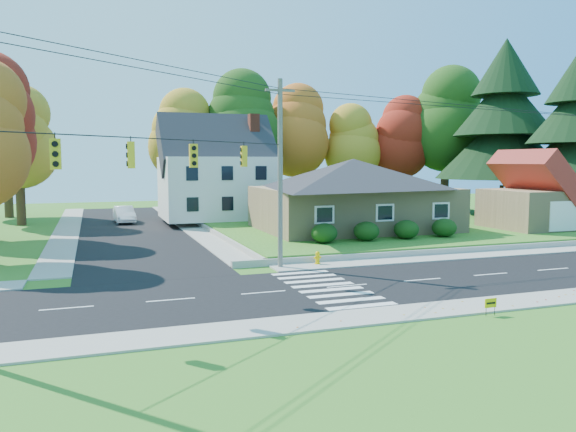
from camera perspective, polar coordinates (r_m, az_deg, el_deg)
name	(u,v)px	position (r m, az deg, el deg)	size (l,w,h in m)	color
ground	(347,286)	(26.08, 6.02, -7.11)	(120.00, 120.00, 0.00)	#3D7923
road_main	(347,286)	(26.08, 6.02, -7.09)	(90.00, 8.00, 0.02)	black
road_cross	(130,229)	(49.41, -15.74, -1.25)	(8.00, 44.00, 0.02)	black
sidewalk_north	(308,266)	(30.57, 2.01, -5.12)	(90.00, 2.00, 0.08)	#9C9A90
sidewalk_south	(404,313)	(21.79, 11.71, -9.64)	(90.00, 2.00, 0.08)	#9C9A90
lawn	(379,223)	(50.36, 9.23, -0.71)	(30.00, 30.00, 0.50)	#3D7923
ranch_house	(353,193)	(43.40, 6.62, 2.32)	(14.60, 10.60, 5.40)	tan
colonial_house	(218,174)	(52.17, -7.14, 4.30)	(10.40, 8.40, 9.60)	silver
garage	(537,198)	(48.11, 23.98, 1.68)	(7.30, 6.30, 4.60)	tan
hedge_row	(387,230)	(37.88, 9.99, -1.44)	(10.70, 1.70, 1.27)	#163A10
traffic_infrastructure	(333,173)	(26.62, 4.60, 4.34)	(38.10, 10.66, 10.00)	#666059
tree_lot_0	(185,135)	(57.74, -10.45, 8.07)	(6.72, 6.72, 12.51)	#3F2A19
tree_lot_1	(245,123)	(58.07, -4.38, 9.42)	(7.84, 7.84, 14.60)	#3F2A19
tree_lot_2	(297,131)	(60.79, 0.92, 8.65)	(7.28, 7.28, 13.56)	#3F2A19
tree_lot_3	(352,143)	(62.15, 6.48, 7.34)	(6.16, 6.16, 11.47)	#3F2A19
tree_lot_4	(405,138)	(64.13, 11.76, 7.79)	(6.72, 6.72, 12.51)	#3F2A19
tree_lot_5	(446,120)	(64.73, 15.80, 9.41)	(8.40, 8.40, 15.64)	#3F2A19
conifer_east_a	(504,123)	(58.94, 21.09, 8.79)	(12.80, 12.80, 16.96)	#3F2A19
tree_west_2	(18,137)	(55.37, -25.76, 7.20)	(6.72, 6.72, 12.51)	#3F2A19
tree_west_3	(5,127)	(63.60, -26.80, 8.06)	(7.84, 7.84, 14.60)	#3F2A19
white_car	(124,214)	(54.22, -16.31, 0.15)	(1.63, 4.66, 1.54)	white
fire_hydrant	(318,259)	(31.03, 3.02, -4.34)	(0.45, 0.35, 0.78)	#E4AF00
yard_sign	(491,303)	(22.34, 19.89, -8.35)	(0.52, 0.04, 0.65)	black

